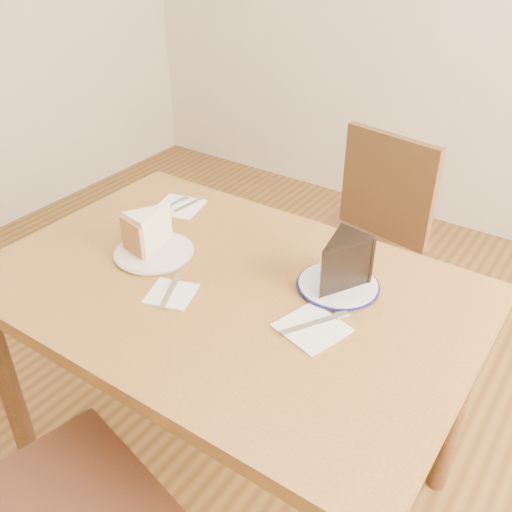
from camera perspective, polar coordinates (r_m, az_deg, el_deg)
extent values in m
plane|color=#462C12|center=(1.94, -2.31, -21.07)|extent=(4.00, 4.00, 0.00)
cube|color=brown|center=(1.42, -2.96, -3.46)|extent=(1.20, 0.80, 0.04)
cylinder|color=#371E10|center=(1.83, -23.40, -12.20)|extent=(0.06, 0.06, 0.71)
cylinder|color=#371E10|center=(2.14, -8.76, -2.22)|extent=(0.06, 0.06, 0.71)
cylinder|color=#371E10|center=(1.75, 19.44, -13.74)|extent=(0.06, 0.06, 0.71)
cylinder|color=#381B10|center=(1.71, -15.13, -21.25)|extent=(0.04, 0.04, 0.43)
cube|color=#382111|center=(2.05, 9.29, -0.34)|extent=(0.50, 0.50, 0.04)
cylinder|color=#382111|center=(2.24, 15.31, -5.50)|extent=(0.04, 0.04, 0.44)
cylinder|color=#382111|center=(2.40, 7.91, -1.80)|extent=(0.04, 0.04, 0.44)
cylinder|color=#382111|center=(2.00, 9.73, -10.29)|extent=(0.04, 0.04, 0.44)
cylinder|color=#382111|center=(2.17, 1.91, -5.74)|extent=(0.04, 0.04, 0.44)
cube|color=#382111|center=(2.09, 13.02, 6.70)|extent=(0.37, 0.10, 0.39)
cylinder|color=silver|center=(1.54, -10.13, 0.36)|extent=(0.20, 0.20, 0.01)
cylinder|color=white|center=(1.41, 8.20, -2.92)|extent=(0.19, 0.19, 0.01)
cube|color=white|center=(1.39, -8.48, -3.76)|extent=(0.13, 0.13, 0.00)
cube|color=white|center=(1.28, 5.61, -7.14)|extent=(0.16, 0.16, 0.00)
cube|color=white|center=(1.77, -7.71, 4.93)|extent=(0.16, 0.16, 0.00)
cube|color=silver|center=(1.39, -8.55, -3.50)|extent=(0.07, 0.13, 0.00)
cube|color=silver|center=(1.29, 5.90, -6.71)|extent=(0.10, 0.15, 0.00)
cube|color=silver|center=(1.77, -6.48, 5.23)|extent=(0.03, 0.14, 0.00)
cube|color=silver|center=(1.76, -8.81, 4.87)|extent=(0.02, 0.16, 0.00)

